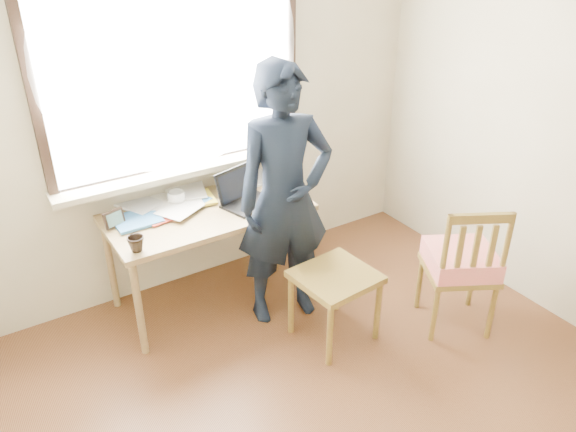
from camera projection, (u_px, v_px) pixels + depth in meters
room_shell at (375, 143)px, 2.38m from camera, size 3.52×4.02×2.61m
desk at (208, 220)px, 3.82m from camera, size 1.36×0.68×0.73m
laptop at (244, 195)px, 3.86m from camera, size 0.41×0.36×0.23m
mug_white at (177, 198)px, 3.84m from camera, size 0.16×0.16×0.10m
mug_dark at (136, 244)px, 3.31m from camera, size 0.11×0.11×0.09m
mouse at (269, 198)px, 3.90m from camera, size 0.09×0.06×0.04m
desk_clutter at (151, 211)px, 3.72m from camera, size 0.90×0.49×0.06m
book_a at (127, 211)px, 3.75m from camera, size 0.33×0.37×0.03m
book_b at (241, 181)px, 4.18m from camera, size 0.24×0.30×0.02m
picture_frame at (114, 220)px, 3.55m from camera, size 0.14×0.06×0.11m
work_chair at (335, 284)px, 3.58m from camera, size 0.51×0.49×0.49m
side_chair at (461, 262)px, 3.64m from camera, size 0.58×0.58×0.95m
person at (285, 198)px, 3.60m from camera, size 0.71×0.53×1.77m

